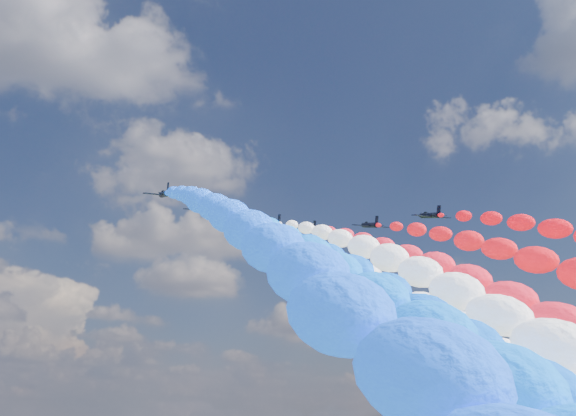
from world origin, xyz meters
name	(u,v)px	position (x,y,z in m)	size (l,w,h in m)	color
jet_0	(164,194)	(-29.57, -4.64, 91.10)	(8.73, 11.70, 2.58)	black
trail_0	(237,250)	(-29.57, -70.63, 64.75)	(6.83, 129.21, 57.10)	blue
jet_1	(203,210)	(-19.72, 4.35, 91.10)	(8.73, 11.70, 2.58)	black
trail_1	(296,270)	(-19.72, -61.65, 64.75)	(6.83, 129.21, 57.10)	#086DFF
jet_2	(236,223)	(-10.10, 13.36, 91.10)	(8.73, 11.70, 2.58)	black
trail_2	(340,286)	(-10.10, -52.64, 64.75)	(6.83, 129.21, 57.10)	blue
jet_3	(274,224)	(-1.35, 11.14, 91.10)	(8.73, 11.70, 2.58)	black
trail_3	(402,287)	(-1.35, -54.85, 64.75)	(6.83, 129.21, 57.10)	white
jet_4	(269,239)	(1.80, 25.98, 91.10)	(8.73, 11.70, 2.58)	black
trail_4	(379,303)	(1.80, -40.02, 64.75)	(6.83, 129.21, 57.10)	white
jet_5	(309,229)	(8.47, 13.93, 91.10)	(8.73, 11.70, 2.58)	black
trail_5	(453,293)	(8.47, -52.07, 64.75)	(6.83, 129.21, 57.10)	red
jet_6	(370,225)	(21.16, 5.51, 91.10)	(8.73, 11.70, 2.58)	black
trail_6	(560,289)	(21.16, -60.49, 64.75)	(6.83, 129.21, 57.10)	red
jet_7	(430,215)	(30.78, -6.58, 91.10)	(8.73, 11.70, 2.58)	black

